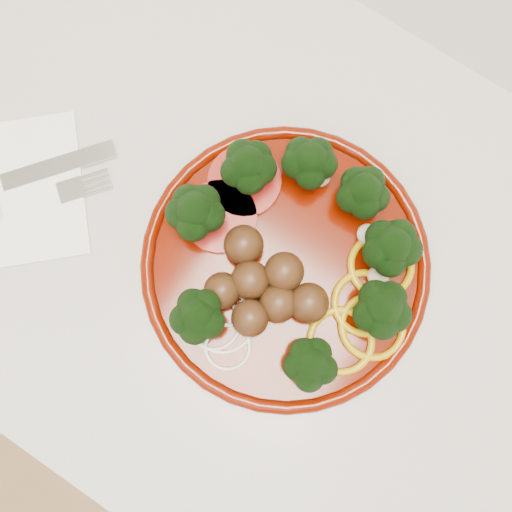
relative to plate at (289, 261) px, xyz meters
The scene contains 3 objects.
counter 0.47m from the plate, behind, with size 2.40×0.60×0.90m.
plate is the anchor object (origin of this frame).
napkin 0.31m from the plate, 160.72° to the right, with size 0.16×0.16×0.00m, color white.
Camera 1 is at (0.04, 1.62, 1.49)m, focal length 40.00 mm.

